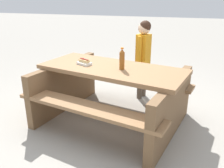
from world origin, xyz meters
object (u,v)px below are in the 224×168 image
object	(u,v)px
hotdog_tray	(84,62)
child_in_coat	(143,50)
picnic_table	(112,90)
soda_bottle	(122,59)

from	to	relation	value
hotdog_tray	child_in_coat	bearing A→B (deg)	-124.48
picnic_table	child_in_coat	bearing A→B (deg)	-104.98
picnic_table	child_in_coat	size ratio (longest dim) A/B	1.68
picnic_table	hotdog_tray	world-z (taller)	hotdog_tray
picnic_table	child_in_coat	world-z (taller)	child_in_coat
soda_bottle	child_in_coat	world-z (taller)	child_in_coat
soda_bottle	child_in_coat	xyz separation A→B (m)	(-0.10, -0.96, -0.09)
picnic_table	hotdog_tray	distance (m)	0.50
soda_bottle	picnic_table	bearing A→B (deg)	-22.08
soda_bottle	hotdog_tray	distance (m)	0.52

